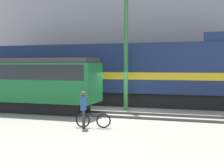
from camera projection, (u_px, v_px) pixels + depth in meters
ground_plane at (121, 112)px, 19.73m from camera, size 120.00×120.00×0.00m
track_near at (114, 115)px, 18.26m from camera, size 60.00×1.51×0.14m
track_far at (134, 104)px, 23.17m from camera, size 60.00×1.51×0.14m
building_backdrop at (152, 18)px, 29.58m from camera, size 37.11×6.00×14.96m
freight_locomotive at (107, 73)px, 23.66m from camera, size 20.36×3.04×5.09m
streetcar at (9, 81)px, 20.27m from camera, size 11.99×2.54×3.39m
bicycle at (93, 120)px, 14.69m from camera, size 1.67×0.49×0.76m
person at (84, 106)px, 14.56m from camera, size 0.28×0.39×1.74m
utility_pole_left at (126, 51)px, 20.47m from camera, size 0.28×0.28×7.76m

